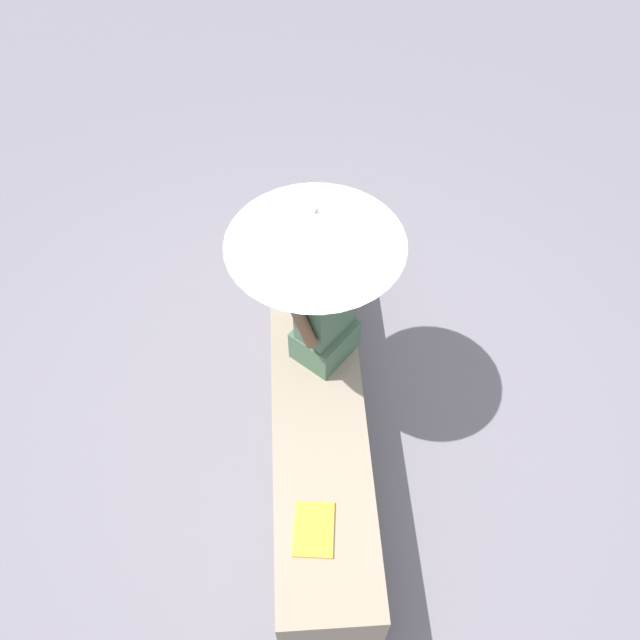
{
  "coord_description": "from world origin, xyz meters",
  "views": [
    {
      "loc": [
        -2.09,
        0.1,
        3.54
      ],
      "look_at": [
        0.04,
        -0.03,
        0.79
      ],
      "focal_mm": 35.02,
      "sensor_mm": 36.0,
      "label": 1
    }
  ],
  "objects_px": {
    "person_seated": "(325,310)",
    "magazine": "(314,529)",
    "handbag_black": "(320,218)",
    "parasol": "(315,228)"
  },
  "relations": [
    {
      "from": "handbag_black",
      "to": "magazine",
      "type": "height_order",
      "value": "handbag_black"
    },
    {
      "from": "handbag_black",
      "to": "magazine",
      "type": "distance_m",
      "value": 2.1
    },
    {
      "from": "parasol",
      "to": "magazine",
      "type": "bearing_deg",
      "value": 176.1
    },
    {
      "from": "person_seated",
      "to": "parasol",
      "type": "distance_m",
      "value": 0.62
    },
    {
      "from": "person_seated",
      "to": "magazine",
      "type": "xyz_separation_m",
      "value": [
        -1.09,
        0.13,
        -0.38
      ]
    },
    {
      "from": "person_seated",
      "to": "parasol",
      "type": "bearing_deg",
      "value": 74.44
    },
    {
      "from": "person_seated",
      "to": "handbag_black",
      "type": "bearing_deg",
      "value": -1.93
    },
    {
      "from": "handbag_black",
      "to": "magazine",
      "type": "relative_size",
      "value": 1.14
    },
    {
      "from": "handbag_black",
      "to": "magazine",
      "type": "xyz_separation_m",
      "value": [
        -2.09,
        0.16,
        -0.15
      ]
    },
    {
      "from": "person_seated",
      "to": "magazine",
      "type": "bearing_deg",
      "value": 173.43
    }
  ]
}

